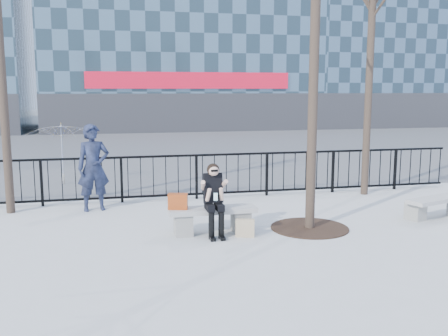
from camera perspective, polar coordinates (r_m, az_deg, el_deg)
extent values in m
plane|color=#A7A7A1|center=(9.44, -1.32, -7.44)|extent=(120.00, 120.00, 0.00)
cube|color=#474747|center=(24.09, -8.32, 2.56)|extent=(60.00, 23.00, 0.01)
cube|color=black|center=(12.11, -4.12, 1.43)|extent=(14.00, 0.05, 0.05)
cube|color=black|center=(12.28, -4.07, -3.01)|extent=(14.00, 0.05, 0.05)
cube|color=#2D2D30|center=(31.24, -3.83, 6.29)|extent=(18.00, 0.08, 2.40)
cube|color=red|center=(31.15, -3.85, 9.96)|extent=(12.60, 0.12, 1.00)
cube|color=#2D2D30|center=(37.77, 22.74, 6.08)|extent=(16.00, 0.08, 2.40)
cylinder|color=black|center=(9.57, 10.36, 15.33)|extent=(0.18, 0.18, 7.50)
cylinder|color=black|center=(11.61, -24.16, 11.09)|extent=(0.18, 0.18, 6.50)
cylinder|color=black|center=(13.10, 16.38, 12.27)|extent=(0.18, 0.18, 7.00)
cylinder|color=black|center=(9.88, 9.74, -6.75)|extent=(1.50, 1.50, 0.02)
cube|color=slate|center=(9.30, -4.67, -6.45)|extent=(0.32, 0.38, 0.40)
cube|color=slate|center=(9.50, 1.94, -6.08)|extent=(0.32, 0.38, 0.40)
cube|color=gray|center=(9.32, -1.33, -4.82)|extent=(1.65, 0.46, 0.09)
cube|color=slate|center=(11.05, 21.04, -4.62)|extent=(0.29, 0.35, 0.37)
cube|color=gray|center=(11.29, 23.24, -3.30)|extent=(1.51, 0.42, 0.08)
cube|color=#983A12|center=(9.20, -5.29, -3.82)|extent=(0.38, 0.25, 0.29)
cube|color=beige|center=(9.17, 2.42, -6.87)|extent=(0.37, 0.22, 0.33)
imported|color=black|center=(11.35, -14.70, 0.04)|extent=(0.78, 0.59, 1.92)
imported|color=gold|center=(14.70, -18.02, 1.54)|extent=(2.00, 2.04, 1.75)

